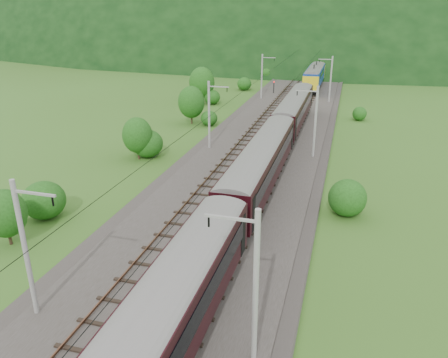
# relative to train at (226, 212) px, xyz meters

# --- Properties ---
(ground) EXTENTS (600.00, 600.00, 0.00)m
(ground) POSITION_rel_train_xyz_m (-2.40, -8.72, -3.60)
(ground) COLOR #375A1C
(ground) RESTS_ON ground
(railbed) EXTENTS (14.00, 220.00, 0.30)m
(railbed) POSITION_rel_train_xyz_m (-2.40, 1.28, -3.45)
(railbed) COLOR #38332D
(railbed) RESTS_ON ground
(track_left) EXTENTS (2.40, 220.00, 0.27)m
(track_left) POSITION_rel_train_xyz_m (-4.80, 1.28, -3.22)
(track_left) COLOR brown
(track_left) RESTS_ON railbed
(track_right) EXTENTS (2.40, 220.00, 0.27)m
(track_right) POSITION_rel_train_xyz_m (0.00, 1.28, -3.22)
(track_right) COLOR brown
(track_right) RESTS_ON railbed
(catenary_left) EXTENTS (2.54, 192.28, 8.00)m
(catenary_left) POSITION_rel_train_xyz_m (-8.52, 23.28, 0.90)
(catenary_left) COLOR gray
(catenary_left) RESTS_ON railbed
(catenary_right) EXTENTS (2.54, 192.28, 8.00)m
(catenary_right) POSITION_rel_train_xyz_m (3.72, 23.28, 0.90)
(catenary_right) COLOR gray
(catenary_right) RESTS_ON railbed
(overhead_wires) EXTENTS (4.83, 198.00, 0.03)m
(overhead_wires) POSITION_rel_train_xyz_m (-2.40, 1.28, 3.50)
(overhead_wires) COLOR black
(overhead_wires) RESTS_ON ground
(mountain_main) EXTENTS (504.00, 360.00, 244.00)m
(mountain_main) POSITION_rel_train_xyz_m (-2.40, 251.28, -3.60)
(mountain_main) COLOR black
(mountain_main) RESTS_ON ground
(mountain_ridge) EXTENTS (336.00, 280.00, 132.00)m
(mountain_ridge) POSITION_rel_train_xyz_m (-122.40, 291.28, -3.60)
(mountain_ridge) COLOR black
(mountain_ridge) RESTS_ON ground
(train) EXTENTS (3.04, 146.66, 5.30)m
(train) POSITION_rel_train_xyz_m (0.00, 0.00, 0.00)
(train) COLOR black
(train) RESTS_ON ground
(hazard_post_near) EXTENTS (0.14, 0.14, 1.32)m
(hazard_post_near) POSITION_rel_train_xyz_m (-2.83, 54.91, -2.64)
(hazard_post_near) COLOR red
(hazard_post_near) RESTS_ON railbed
(hazard_post_far) EXTENTS (0.15, 0.15, 1.40)m
(hazard_post_far) POSITION_rel_train_xyz_m (-2.00, 15.15, -2.59)
(hazard_post_far) COLOR red
(hazard_post_far) RESTS_ON railbed
(signal) EXTENTS (0.25, 0.25, 2.29)m
(signal) POSITION_rel_train_xyz_m (-7.26, 61.24, -1.95)
(signal) COLOR black
(signal) RESTS_ON railbed
(vegetation_left) EXTENTS (10.85, 142.64, 6.46)m
(vegetation_left) POSITION_rel_train_xyz_m (-16.17, 7.21, -1.00)
(vegetation_left) COLOR #1B4612
(vegetation_left) RESTS_ON ground
(vegetation_right) EXTENTS (3.84, 94.82, 2.82)m
(vegetation_right) POSITION_rel_train_xyz_m (8.25, -5.09, -2.32)
(vegetation_right) COLOR #1B4612
(vegetation_right) RESTS_ON ground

